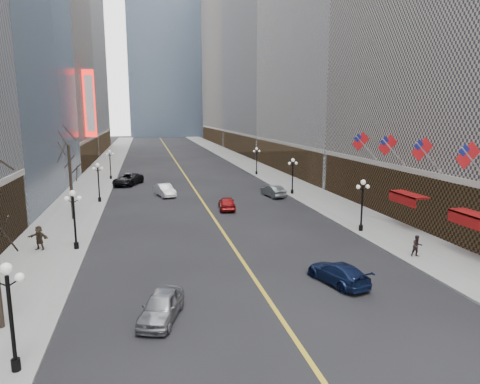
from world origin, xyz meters
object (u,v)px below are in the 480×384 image
car_nb_near (161,306)px  car_sb_mid (227,203)px  car_nb_far (128,179)px  streetlamp_east_2 (293,172)px  streetlamp_east_3 (257,158)px  streetlamp_west_3 (110,161)px  streetlamp_west_2 (98,178)px  streetlamp_west_1 (74,213)px  car_sb_near (338,273)px  car_sb_far (273,191)px  streetlamp_east_1 (362,200)px  streetlamp_west_0 (10,306)px  car_nb_mid (165,190)px

car_nb_near → car_sb_mid: car_sb_mid is taller
car_nb_far → streetlamp_east_2: bearing=-8.9°
streetlamp_east_3 → streetlamp_west_3: 23.60m
streetlamp_west_2 → streetlamp_west_3: (0.00, 18.00, 0.00)m
streetlamp_east_2 → streetlamp_west_1: size_ratio=1.00×
car_sb_near → car_sb_far: bearing=-114.5°
streetlamp_east_3 → car_nb_near: size_ratio=1.09×
streetlamp_west_3 → streetlamp_west_2: bearing=-90.0°
streetlamp_west_1 → streetlamp_east_1: bearing=0.0°
car_nb_near → streetlamp_west_0: bearing=-131.4°
streetlamp_east_3 → car_nb_near: (-17.73, -48.57, -2.19)m
streetlamp_east_1 → car_nb_mid: bearing=127.8°
streetlamp_west_2 → car_sb_near: size_ratio=1.00×
streetlamp_west_0 → car_sb_mid: size_ratio=1.07×
streetlamp_east_3 → car_nb_mid: bearing=-136.0°
streetlamp_west_0 → car_nb_mid: streetlamp_west_0 is taller
car_nb_near → car_nb_far: bearing=112.4°
streetlamp_east_3 → streetlamp_west_1: bearing=-123.2°
streetlamp_east_2 → car_sb_far: streetlamp_east_2 is taller
car_nb_far → car_sb_far: bearing=-14.3°
streetlamp_west_0 → streetlamp_west_2: 34.00m
car_sb_mid → streetlamp_west_1: bearing=45.6°
car_sb_near → car_nb_near: bearing=-3.2°
streetlamp_west_2 → car_sb_near: (16.62, -28.17, -2.25)m
streetlamp_east_3 → car_sb_near: streetlamp_east_3 is taller
car_nb_far → streetlamp_west_3: bearing=137.8°
streetlamp_west_1 → car_sb_far: bearing=39.6°
streetlamp_east_2 → streetlamp_west_1: bearing=-142.7°
streetlamp_west_1 → car_sb_mid: size_ratio=1.07×
streetlamp_west_2 → car_sb_far: 20.93m
streetlamp_west_1 → streetlamp_west_3: size_ratio=1.00×
car_nb_far → streetlamp_east_1: bearing=-33.8°
streetlamp_west_1 → streetlamp_west_3: bearing=90.0°
streetlamp_west_3 → car_sb_mid: size_ratio=1.07×
streetlamp_west_2 → car_sb_far: streetlamp_west_2 is taller
car_nb_mid → streetlamp_east_2: bearing=-23.9°
streetlamp_east_3 → car_nb_mid: size_ratio=0.98×
streetlamp_east_3 → streetlamp_west_1: size_ratio=1.00×
car_sb_near → streetlamp_east_2: bearing=-119.7°
streetlamp_east_1 → streetlamp_west_1: size_ratio=1.00×
streetlamp_west_1 → car_nb_far: streetlamp_west_1 is taller
streetlamp_east_3 → car_sb_mid: bearing=-111.7°
streetlamp_east_2 → car_sb_mid: bearing=-145.7°
streetlamp_east_3 → car_sb_far: size_ratio=1.01×
streetlamp_east_3 → car_sb_near: 46.75m
car_sb_near → streetlamp_west_2: bearing=-75.3°
streetlamp_east_2 → streetlamp_west_2: (-23.60, 0.00, 0.00)m
streetlamp_east_3 → car_nb_far: 21.67m
car_sb_near → streetlamp_west_0: bearing=3.5°
streetlamp_east_2 → car_nb_near: size_ratio=1.09×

